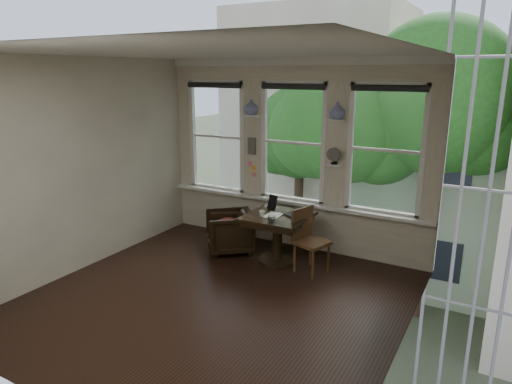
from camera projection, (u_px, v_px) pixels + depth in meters
The scene contains 25 objects.
ground at pixel (216, 300), 5.76m from camera, with size 4.50×4.50×0.00m, color black.
ceiling at pixel (210, 52), 4.99m from camera, with size 4.50×4.50×0.00m, color silver.
wall_back at pixel (294, 155), 7.27m from camera, with size 4.50×4.50×0.00m, color beige.
wall_front at pixel (45, 246), 3.48m from camera, with size 4.50×4.50×0.00m, color beige.
wall_left at pixel (82, 166), 6.45m from camera, with size 4.50×4.50×0.00m, color beige.
wall_right at pixel (410, 213), 4.31m from camera, with size 4.50×4.50×0.00m, color beige.
window_left at pixel (218, 136), 7.91m from camera, with size 1.10×0.12×1.90m, color white, non-canonical shape.
window_center at pixel (294, 143), 7.22m from camera, with size 1.10×0.12×1.90m, color white, non-canonical shape.
window_right at pixel (386, 150), 6.53m from camera, with size 1.10×0.12×1.90m, color white, non-canonical shape.
shelf_left at pixel (251, 116), 7.38m from camera, with size 0.26×0.16×0.03m, color white.
shelf_right at pixel (337, 120), 6.69m from camera, with size 0.26×0.16×0.03m, color white.
intercom at pixel (252, 146), 7.53m from camera, with size 0.14×0.06×0.28m, color #59544F.
sticky_notes at pixel (252, 167), 7.62m from camera, with size 0.16×0.01×0.24m, color pink, non-canonical shape.
desk_fan at pixel (334, 159), 6.82m from camera, with size 0.20×0.20×0.24m, color #59544F, non-canonical shape.
vase_left at pixel (251, 107), 7.34m from camera, with size 0.24×0.24×0.25m, color white.
vase_right at pixel (337, 111), 6.65m from camera, with size 0.24×0.24×0.25m, color white.
table at pixel (277, 239), 6.79m from camera, with size 0.90×0.90×0.75m, color black, non-canonical shape.
armchair_left at pixel (230, 232), 7.25m from camera, with size 0.70×0.72×0.65m, color black.
cushion_red at pixel (229, 224), 7.21m from camera, with size 0.45×0.45×0.06m, color maroon.
side_chair_right at pixel (312, 242), 6.44m from camera, with size 0.42×0.42×0.92m, color #4E321C, non-canonical shape.
laptop at pixel (288, 216), 6.63m from camera, with size 0.29×0.19×0.02m, color black.
mug at pixel (262, 213), 6.63m from camera, with size 0.09×0.09×0.09m, color white.
drinking_glass at pixel (272, 219), 6.37m from camera, with size 0.11×0.11×0.09m, color white.
tablet at pixel (272, 202), 6.96m from camera, with size 0.16×0.02×0.22m, color black.
papers at pixel (273, 215), 6.68m from camera, with size 0.22×0.30×0.00m, color silver.
Camera 1 is at (3.01, -4.30, 2.79)m, focal length 32.00 mm.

